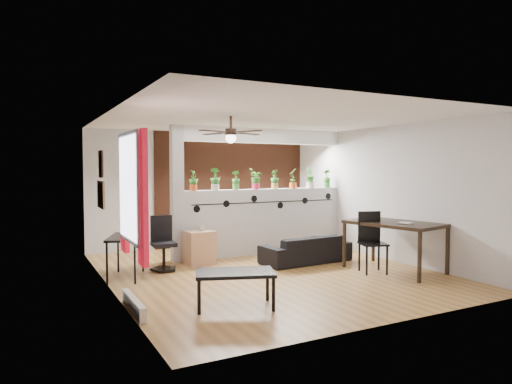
% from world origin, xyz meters
% --- Properties ---
extents(room_shell, '(6.30, 7.10, 2.90)m').
position_xyz_m(room_shell, '(0.00, 0.00, 1.30)').
color(room_shell, olive).
rests_on(room_shell, ground).
extents(partition_wall, '(3.60, 0.18, 1.35)m').
position_xyz_m(partition_wall, '(0.80, 1.50, 0.68)').
color(partition_wall, '#BCBCC1').
rests_on(partition_wall, ground).
extents(ceiling_header, '(3.60, 0.18, 0.30)m').
position_xyz_m(ceiling_header, '(0.80, 1.50, 2.45)').
color(ceiling_header, white).
rests_on(ceiling_header, room_shell).
extents(pier_column, '(0.22, 0.20, 2.60)m').
position_xyz_m(pier_column, '(-1.11, 1.50, 1.30)').
color(pier_column, '#BCBCC1').
rests_on(pier_column, ground).
extents(brick_panel, '(3.90, 0.05, 2.60)m').
position_xyz_m(brick_panel, '(0.80, 2.97, 1.30)').
color(brick_panel, '#AE5432').
rests_on(brick_panel, ground).
extents(vine_decal, '(3.31, 0.01, 0.30)m').
position_xyz_m(vine_decal, '(0.80, 1.40, 1.08)').
color(vine_decal, black).
rests_on(vine_decal, partition_wall).
extents(window_assembly, '(0.09, 1.30, 1.55)m').
position_xyz_m(window_assembly, '(-2.56, -1.20, 1.51)').
color(window_assembly, white).
rests_on(window_assembly, room_shell).
extents(baseboard_heater, '(0.08, 1.00, 0.18)m').
position_xyz_m(baseboard_heater, '(-2.54, -1.20, 0.09)').
color(baseboard_heater, silver).
rests_on(baseboard_heater, ground).
extents(corkboard, '(0.03, 0.60, 0.45)m').
position_xyz_m(corkboard, '(-2.58, 0.95, 1.35)').
color(corkboard, '#926C46').
rests_on(corkboard, room_shell).
extents(framed_art, '(0.03, 0.34, 0.44)m').
position_xyz_m(framed_art, '(-2.58, 0.90, 1.85)').
color(framed_art, '#8C7259').
rests_on(framed_art, room_shell).
extents(ceiling_fan, '(1.19, 1.19, 0.43)m').
position_xyz_m(ceiling_fan, '(-0.80, -0.30, 2.31)').
color(ceiling_fan, black).
rests_on(ceiling_fan, room_shell).
extents(potted_plant_0, '(0.19, 0.22, 0.40)m').
position_xyz_m(potted_plant_0, '(-0.78, 1.50, 1.56)').
color(potted_plant_0, '#C44817').
rests_on(potted_plant_0, partition_wall).
extents(potted_plant_1, '(0.29, 0.27, 0.44)m').
position_xyz_m(potted_plant_1, '(-0.33, 1.50, 1.58)').
color(potted_plant_1, silver).
rests_on(potted_plant_1, partition_wall).
extents(potted_plant_2, '(0.21, 0.17, 0.39)m').
position_xyz_m(potted_plant_2, '(0.12, 1.50, 1.56)').
color(potted_plant_2, '#3F8731').
rests_on(potted_plant_2, partition_wall).
extents(potted_plant_3, '(0.28, 0.28, 0.43)m').
position_xyz_m(potted_plant_3, '(0.57, 1.50, 1.58)').
color(potted_plant_3, '#D22149').
rests_on(potted_plant_3, partition_wall).
extents(potted_plant_4, '(0.26, 0.25, 0.41)m').
position_xyz_m(potted_plant_4, '(1.03, 1.50, 1.57)').
color(potted_plant_4, gold).
rests_on(potted_plant_4, partition_wall).
extents(potted_plant_5, '(0.26, 0.28, 0.43)m').
position_xyz_m(potted_plant_5, '(1.48, 1.50, 1.58)').
color(potted_plant_5, '#DD551A').
rests_on(potted_plant_5, partition_wall).
extents(potted_plant_6, '(0.29, 0.30, 0.45)m').
position_xyz_m(potted_plant_6, '(1.93, 1.50, 1.59)').
color(potted_plant_6, white).
rests_on(potted_plant_6, partition_wall).
extents(potted_plant_7, '(0.21, 0.17, 0.40)m').
position_xyz_m(potted_plant_7, '(2.38, 1.50, 1.56)').
color(potted_plant_7, green).
rests_on(potted_plant_7, partition_wall).
extents(sofa, '(1.70, 0.75, 0.49)m').
position_xyz_m(sofa, '(1.03, 0.31, 0.24)').
color(sofa, black).
rests_on(sofa, ground).
extents(cube_shelf, '(0.53, 0.48, 0.62)m').
position_xyz_m(cube_shelf, '(-0.80, 1.14, 0.31)').
color(cube_shelf, tan).
rests_on(cube_shelf, ground).
extents(cup, '(0.13, 0.13, 0.10)m').
position_xyz_m(cup, '(-0.75, 1.14, 0.67)').
color(cup, gray).
rests_on(cup, cube_shelf).
extents(computer_desk, '(0.81, 1.06, 0.69)m').
position_xyz_m(computer_desk, '(-2.25, 0.64, 0.62)').
color(computer_desk, black).
rests_on(computer_desk, ground).
extents(monitor, '(0.33, 0.07, 0.18)m').
position_xyz_m(monitor, '(-2.25, 0.79, 0.78)').
color(monitor, black).
rests_on(monitor, computer_desk).
extents(office_chair, '(0.49, 0.49, 0.94)m').
position_xyz_m(office_chair, '(-1.56, 0.89, 0.41)').
color(office_chair, black).
rests_on(office_chair, ground).
extents(dining_table, '(1.26, 1.73, 0.85)m').
position_xyz_m(dining_table, '(1.99, -0.99, 0.76)').
color(dining_table, black).
rests_on(dining_table, ground).
extents(book, '(0.21, 0.25, 0.02)m').
position_xyz_m(book, '(1.89, -1.29, 0.86)').
color(book, gray).
rests_on(book, dining_table).
extents(folding_chair, '(0.54, 0.54, 1.04)m').
position_xyz_m(folding_chair, '(1.59, -0.85, 0.61)').
color(folding_chair, black).
rests_on(folding_chair, ground).
extents(coffee_table, '(1.13, 0.86, 0.47)m').
position_xyz_m(coffee_table, '(-1.34, -1.60, 0.42)').
color(coffee_table, black).
rests_on(coffee_table, ground).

